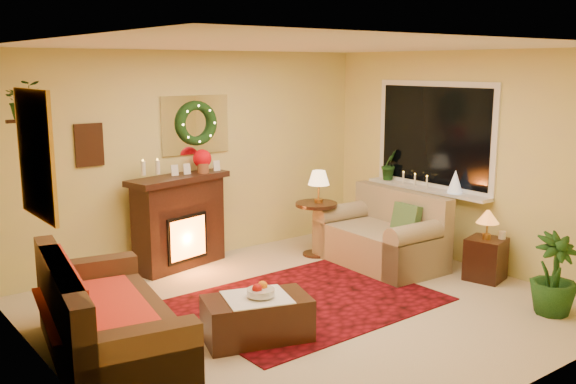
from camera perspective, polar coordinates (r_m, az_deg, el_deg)
floor at (r=6.61m, az=1.87°, el=-10.31°), size 5.00×5.00×0.00m
ceiling at (r=6.15m, az=2.03°, el=12.86°), size 5.00×5.00×0.00m
wall_back at (r=8.09m, az=-8.21°, el=3.12°), size 5.00×5.00×0.00m
wall_front at (r=4.77m, az=19.38°, el=-3.06°), size 5.00×5.00×0.00m
wall_left at (r=5.08m, az=-20.46°, el=-2.28°), size 4.50×4.50×0.00m
wall_right at (r=8.05m, az=15.87°, el=2.77°), size 4.50×4.50×0.00m
area_rug at (r=6.79m, az=1.79°, el=-9.64°), size 2.60×1.97×0.01m
sofa at (r=5.57m, az=-15.57°, el=-10.20°), size 1.24×2.16×0.88m
red_throw at (r=5.64m, az=-16.87°, el=-9.70°), size 0.83×1.35×0.02m
fireplace at (r=7.88m, az=-9.64°, el=-2.70°), size 1.21×0.61×1.06m
poinsettia at (r=7.92m, az=-7.64°, el=2.96°), size 0.23×0.23×0.23m
mantel_candle_a at (r=7.55m, az=-12.75°, el=2.08°), size 0.06×0.06×0.17m
mantel_candle_b at (r=7.59m, az=-11.52°, el=2.18°), size 0.05×0.05×0.16m
mantel_mirror at (r=8.03m, az=-8.22°, el=5.93°), size 0.92×0.02×0.72m
wreath at (r=7.99m, az=-8.09°, el=6.06°), size 0.55×0.11×0.55m
wall_art at (r=7.48m, az=-17.26°, el=4.01°), size 0.32×0.03×0.48m
gold_mirror at (r=5.29m, az=-21.55°, el=3.12°), size 0.03×0.84×1.00m
hanging_plant at (r=6.02m, az=-22.42°, el=6.06°), size 0.33×0.28×0.36m
loveseat at (r=7.95m, az=8.15°, el=-3.49°), size 0.96×1.58×0.90m
window_frame at (r=8.34m, az=12.88°, el=4.93°), size 0.03×1.86×1.36m
window_glass at (r=8.33m, az=12.81°, el=4.92°), size 0.02×1.70×1.22m
window_sill at (r=8.36m, az=12.21°, el=0.26°), size 0.22×1.86×0.04m
mini_tree at (r=8.04m, az=14.64°, el=0.94°), size 0.18×0.18×0.28m
sill_plant at (r=8.80m, az=9.00°, el=2.33°), size 0.30×0.24×0.55m
side_table_round at (r=8.28m, az=2.51°, el=-3.47°), size 0.70×0.70×0.70m
lamp_cream at (r=8.17m, az=2.74°, el=0.32°), size 0.27×0.27×0.42m
end_table_square at (r=7.71m, az=17.17°, el=-5.52°), size 0.48×0.48×0.48m
lamp_tiffany at (r=7.57m, az=17.34°, el=-2.12°), size 0.26×0.26×0.38m
coffee_table at (r=5.84m, az=-2.77°, el=-11.06°), size 1.05×0.78×0.39m
fruit_bowl at (r=5.75m, az=-2.43°, el=-8.87°), size 0.25×0.25×0.06m
floor_palm at (r=6.84m, az=22.60°, el=-6.43°), size 1.71×1.71×2.43m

